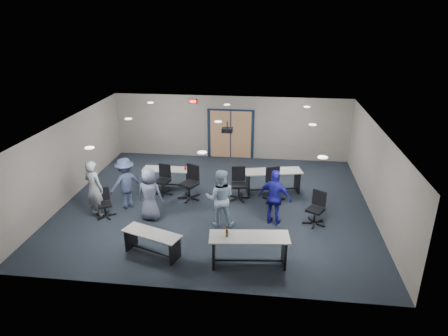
# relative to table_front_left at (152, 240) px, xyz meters

# --- Properties ---
(floor) EXTENTS (10.00, 10.00, 0.00)m
(floor) POSITION_rel_table_front_left_xyz_m (1.25, 3.19, -0.44)
(floor) COLOR black
(floor) RESTS_ON ground
(back_wall) EXTENTS (10.00, 0.04, 2.70)m
(back_wall) POSITION_rel_table_front_left_xyz_m (1.25, 7.69, 0.91)
(back_wall) COLOR gray
(back_wall) RESTS_ON floor
(front_wall) EXTENTS (10.00, 0.04, 2.70)m
(front_wall) POSITION_rel_table_front_left_xyz_m (1.25, -1.31, 0.91)
(front_wall) COLOR gray
(front_wall) RESTS_ON floor
(left_wall) EXTENTS (0.04, 9.00, 2.70)m
(left_wall) POSITION_rel_table_front_left_xyz_m (-3.75, 3.19, 0.91)
(left_wall) COLOR gray
(left_wall) RESTS_ON floor
(right_wall) EXTENTS (0.04, 9.00, 2.70)m
(right_wall) POSITION_rel_table_front_left_xyz_m (6.25, 3.19, 0.91)
(right_wall) COLOR gray
(right_wall) RESTS_ON floor
(ceiling) EXTENTS (10.00, 9.00, 0.04)m
(ceiling) POSITION_rel_table_front_left_xyz_m (1.25, 3.19, 2.26)
(ceiling) COLOR silver
(ceiling) RESTS_ON back_wall
(double_door) EXTENTS (2.00, 0.07, 2.20)m
(double_door) POSITION_rel_table_front_left_xyz_m (1.25, 7.66, 0.61)
(double_door) COLOR black
(double_door) RESTS_ON back_wall
(exit_sign) EXTENTS (0.32, 0.07, 0.18)m
(exit_sign) POSITION_rel_table_front_left_xyz_m (-0.35, 7.64, 2.01)
(exit_sign) COLOR black
(exit_sign) RESTS_ON back_wall
(ceiling_projector) EXTENTS (0.35, 0.32, 0.37)m
(ceiling_projector) POSITION_rel_table_front_left_xyz_m (1.55, 3.69, 1.96)
(ceiling_projector) COLOR black
(ceiling_projector) RESTS_ON ceiling
(ceiling_can_lights) EXTENTS (6.24, 5.74, 0.02)m
(ceiling_can_lights) POSITION_rel_table_front_left_xyz_m (1.25, 3.44, 2.23)
(ceiling_can_lights) COLOR white
(ceiling_can_lights) RESTS_ON ceiling
(table_front_left) EXTENTS (1.68, 1.04, 0.65)m
(table_front_left) POSITION_rel_table_front_left_xyz_m (0.00, 0.00, 0.00)
(table_front_left) COLOR #ABAAA2
(table_front_left) RESTS_ON floor
(table_front_right) EXTENTS (2.05, 0.88, 1.11)m
(table_front_right) POSITION_rel_table_front_left_xyz_m (2.53, -0.13, 0.12)
(table_front_right) COLOR #ABAAA2
(table_front_right) RESTS_ON floor
(table_back_left) EXTENTS (1.74, 0.60, 0.82)m
(table_back_left) POSITION_rel_table_front_left_xyz_m (-0.69, 4.28, 0.04)
(table_back_left) COLOR #ABAAA2
(table_back_left) RESTS_ON floor
(table_back_right) EXTENTS (2.09, 1.08, 0.81)m
(table_back_right) POSITION_rel_table_front_left_xyz_m (3.10, 4.29, 0.11)
(table_back_right) COLOR #ABAAA2
(table_back_right) RESTS_ON floor
(chair_back_a) EXTENTS (0.78, 0.78, 1.05)m
(chair_back_a) POSITION_rel_table_front_left_xyz_m (-0.70, 3.65, 0.08)
(chair_back_a) COLOR black
(chair_back_a) RESTS_ON floor
(chair_back_b) EXTENTS (0.99, 0.99, 1.17)m
(chair_back_b) POSITION_rel_table_front_left_xyz_m (0.29, 3.40, 0.14)
(chair_back_b) COLOR black
(chair_back_b) RESTS_ON floor
(chair_back_c) EXTENTS (0.80, 0.80, 1.10)m
(chair_back_c) POSITION_rel_table_front_left_xyz_m (1.97, 3.60, 0.11)
(chair_back_c) COLOR black
(chair_back_c) RESTS_ON floor
(chair_back_d) EXTENTS (0.90, 0.90, 1.14)m
(chair_back_d) POSITION_rel_table_front_left_xyz_m (3.16, 3.58, 0.13)
(chair_back_d) COLOR black
(chair_back_d) RESTS_ON floor
(chair_loose_left) EXTENTS (0.78, 0.78, 0.91)m
(chair_loose_left) POSITION_rel_table_front_left_xyz_m (-2.06, 1.82, 0.02)
(chair_loose_left) COLOR black
(chair_loose_left) RESTS_ON floor
(chair_loose_right) EXTENTS (0.89, 0.89, 1.03)m
(chair_loose_right) POSITION_rel_table_front_left_xyz_m (4.38, 2.15, 0.07)
(chair_loose_right) COLOR black
(chair_loose_right) RESTS_ON floor
(person_gray) EXTENTS (0.78, 0.66, 1.83)m
(person_gray) POSITION_rel_table_front_left_xyz_m (-2.37, 1.90, 0.47)
(person_gray) COLOR #91999F
(person_gray) RESTS_ON floor
(person_plaid) EXTENTS (0.85, 0.61, 1.64)m
(person_plaid) POSITION_rel_table_front_left_xyz_m (-0.61, 1.89, 0.38)
(person_plaid) COLOR slate
(person_plaid) RESTS_ON floor
(person_lightblue) EXTENTS (0.90, 0.73, 1.77)m
(person_lightblue) POSITION_rel_table_front_left_xyz_m (1.57, 1.77, 0.44)
(person_lightblue) COLOR #9FBAD3
(person_lightblue) RESTS_ON floor
(person_navy) EXTENTS (1.09, 0.74, 1.73)m
(person_navy) POSITION_rel_table_front_left_xyz_m (3.16, 2.04, 0.42)
(person_navy) COLOR #1D1C9B
(person_navy) RESTS_ON floor
(person_back) EXTENTS (1.22, 1.22, 1.70)m
(person_back) POSITION_rel_table_front_left_xyz_m (-1.61, 2.56, 0.41)
(person_back) COLOR #3A4569
(person_back) RESTS_ON floor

